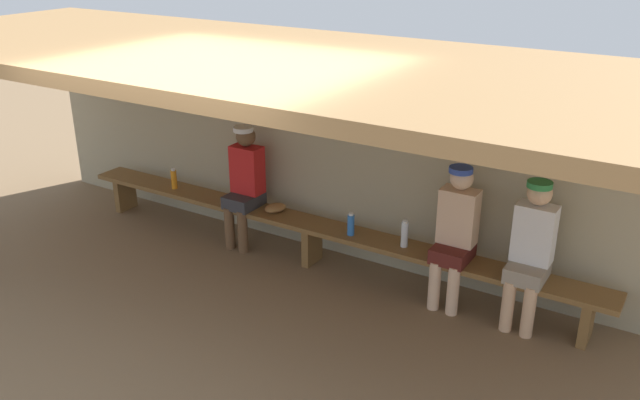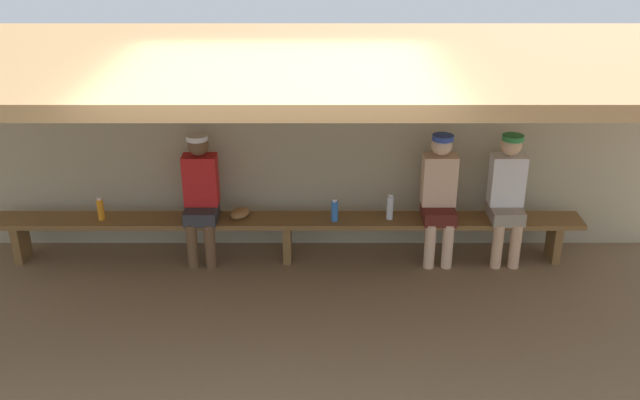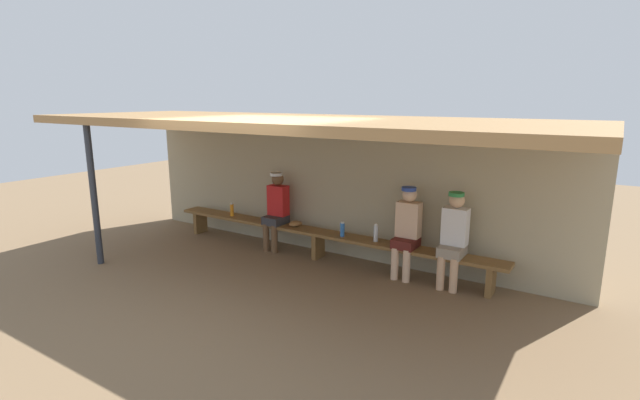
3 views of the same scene
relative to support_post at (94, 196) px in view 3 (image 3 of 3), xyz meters
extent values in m
plane|color=brown|center=(2.79, 0.55, -1.10)|extent=(24.00, 24.00, 0.00)
cube|color=tan|center=(2.79, 2.55, 0.00)|extent=(8.00, 0.20, 2.20)
cube|color=#9E7547|center=(2.79, 1.25, 1.16)|extent=(8.00, 2.80, 0.12)
cylinder|color=#2D333D|center=(0.00, 0.00, 0.00)|extent=(0.10, 0.10, 2.20)
cube|color=brown|center=(2.79, 2.10, -0.67)|extent=(6.00, 0.36, 0.05)
cube|color=brown|center=(0.04, 2.10, -0.90)|extent=(0.08, 0.29, 0.41)
cube|color=brown|center=(2.79, 2.10, -0.90)|extent=(0.08, 0.29, 0.41)
cube|color=brown|center=(5.54, 2.10, -0.90)|extent=(0.08, 0.29, 0.41)
cube|color=#591E19|center=(4.32, 2.08, -0.57)|extent=(0.32, 0.40, 0.14)
cylinder|color=beige|center=(4.23, 1.92, -0.86)|extent=(0.11, 0.11, 0.48)
cylinder|color=beige|center=(4.41, 1.92, -0.86)|extent=(0.11, 0.11, 0.48)
cube|color=beige|center=(4.32, 2.16, -0.24)|extent=(0.34, 0.20, 0.52)
sphere|color=beige|center=(4.32, 2.16, 0.13)|extent=(0.21, 0.21, 0.21)
cylinder|color=#2D47A5|center=(4.32, 2.12, 0.22)|extent=(0.21, 0.21, 0.05)
cube|color=#333338|center=(1.93, 2.08, -0.57)|extent=(0.32, 0.40, 0.14)
cylinder|color=brown|center=(1.84, 1.92, -0.86)|extent=(0.11, 0.11, 0.48)
cylinder|color=brown|center=(2.02, 1.92, -0.86)|extent=(0.11, 0.11, 0.48)
cube|color=red|center=(1.93, 2.16, -0.24)|extent=(0.34, 0.20, 0.52)
sphere|color=brown|center=(1.93, 2.16, 0.13)|extent=(0.21, 0.21, 0.21)
cylinder|color=white|center=(1.93, 2.12, 0.22)|extent=(0.21, 0.21, 0.05)
cube|color=gray|center=(5.00, 2.08, -0.57)|extent=(0.32, 0.40, 0.14)
cylinder|color=#DBAD84|center=(4.91, 1.92, -0.86)|extent=(0.11, 0.11, 0.48)
cylinder|color=#DBAD84|center=(5.09, 1.92, -0.86)|extent=(0.11, 0.11, 0.48)
cube|color=white|center=(5.00, 2.16, -0.24)|extent=(0.34, 0.20, 0.52)
sphere|color=#DBAD84|center=(5.00, 2.16, 0.13)|extent=(0.21, 0.21, 0.21)
cylinder|color=#2D8442|center=(5.00, 2.12, 0.22)|extent=(0.21, 0.21, 0.05)
cylinder|color=blue|center=(3.27, 2.05, -0.53)|extent=(0.07, 0.07, 0.21)
cylinder|color=white|center=(3.27, 2.05, -0.42)|extent=(0.05, 0.05, 0.02)
cylinder|color=orange|center=(0.91, 2.08, -0.53)|extent=(0.07, 0.07, 0.22)
cylinder|color=white|center=(0.91, 2.08, -0.41)|extent=(0.05, 0.05, 0.02)
cylinder|color=silver|center=(3.83, 2.09, -0.52)|extent=(0.07, 0.07, 0.25)
cylinder|color=white|center=(3.83, 2.09, -0.38)|extent=(0.05, 0.05, 0.02)
ellipsoid|color=olive|center=(2.30, 2.13, -0.60)|extent=(0.26, 0.29, 0.09)
camera|label=1|loc=(6.16, -3.20, 2.19)|focal=37.60mm
camera|label=2|loc=(3.12, -4.51, 2.51)|focal=40.46mm
camera|label=3|loc=(6.76, -4.04, 1.49)|focal=26.14mm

